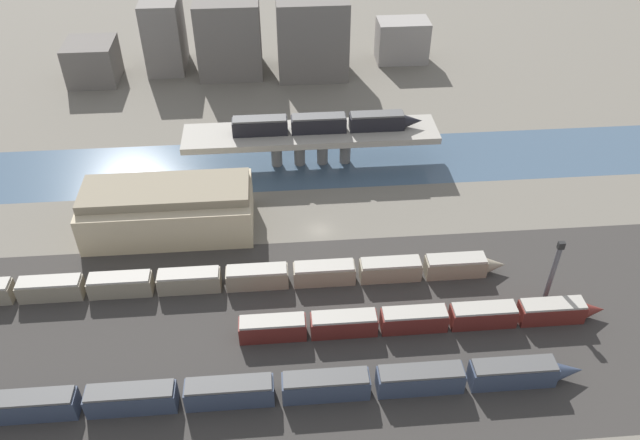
{
  "coord_description": "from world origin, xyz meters",
  "views": [
    {
      "loc": [
        -7.01,
        -87.23,
        72.29
      ],
      "look_at": [
        0.0,
        -0.85,
        3.07
      ],
      "focal_mm": 35.0,
      "sensor_mm": 36.0,
      "label": 1
    }
  ],
  "objects": [
    {
      "name": "city_block_center",
      "position": [
        -17.75,
        68.32,
        9.71
      ],
      "size": [
        16.06,
        14.95,
        19.43
      ],
      "primitive_type": "cube",
      "color": "#605B56",
      "rests_on": "ground"
    },
    {
      "name": "train_yard_near",
      "position": [
        -20.03,
        -35.41,
        1.89
      ],
      "size": [
        107.07,
        3.05,
        3.85
      ],
      "color": "#2D384C",
      "rests_on": "ground"
    },
    {
      "name": "signal_tower",
      "position": [
        34.93,
        -19.57,
        5.77
      ],
      "size": [
        1.0,
        0.79,
        11.42
      ],
      "color": "#4C4C51",
      "rests_on": "ground"
    },
    {
      "name": "warehouse_building",
      "position": [
        -26.9,
        3.07,
        4.33
      ],
      "size": [
        29.79,
        14.08,
        9.1
      ],
      "color": "tan",
      "rests_on": "ground"
    },
    {
      "name": "bridge",
      "position": [
        0.0,
        22.31,
        6.41
      ],
      "size": [
        51.63,
        9.9,
        7.68
      ],
      "color": "gray",
      "rests_on": "ground"
    },
    {
      "name": "railbed_yard",
      "position": [
        0.0,
        -24.0,
        0.0
      ],
      "size": [
        280.0,
        42.0,
        0.01
      ],
      "primitive_type": "cube",
      "color": "#33302D",
      "rests_on": "ground"
    },
    {
      "name": "ground_plane",
      "position": [
        0.0,
        0.0,
        0.0
      ],
      "size": [
        400.0,
        400.0,
        0.0
      ],
      "primitive_type": "plane",
      "color": "#666056"
    },
    {
      "name": "city_block_right",
      "position": [
        3.38,
        65.78,
        10.04
      ],
      "size": [
        17.71,
        14.54,
        20.08
      ],
      "primitive_type": "cube",
      "color": "#605B56",
      "rests_on": "ground"
    },
    {
      "name": "train_on_bridge",
      "position": [
        3.1,
        22.31,
        9.37
      ],
      "size": [
        38.41,
        3.1,
        3.47
      ],
      "color": "black",
      "rests_on": "bridge"
    },
    {
      "name": "city_block_far_left",
      "position": [
        -52.59,
        65.66,
        5.07
      ],
      "size": [
        12.15,
        12.23,
        10.14
      ],
      "primitive_type": "cube",
      "color": "#605B56",
      "rests_on": "ground"
    },
    {
      "name": "city_block_far_right",
      "position": [
        28.04,
        71.46,
        5.52
      ],
      "size": [
        13.61,
        8.37,
        11.03
      ],
      "primitive_type": "cube",
      "color": "gray",
      "rests_on": "ground"
    },
    {
      "name": "train_yard_far",
      "position": [
        -15.39,
        -13.19,
        1.75
      ],
      "size": [
        90.24,
        3.07,
        3.57
      ],
      "color": "gray",
      "rests_on": "ground"
    },
    {
      "name": "river_water",
      "position": [
        0.0,
        22.31,
        0.0
      ],
      "size": [
        320.0,
        19.01,
        0.01
      ],
      "primitive_type": "cube",
      "color": "#3D5166",
      "rests_on": "ground"
    },
    {
      "name": "train_yard_mid",
      "position": [
        13.64,
        -24.41,
        1.75
      ],
      "size": [
        56.19,
        2.98,
        3.56
      ],
      "color": "#5B1E19",
      "rests_on": "ground"
    },
    {
      "name": "city_block_left",
      "position": [
        -34.72,
        72.47,
        9.22
      ],
      "size": [
        9.44,
        15.16,
        18.44
      ],
      "primitive_type": "cube",
      "color": "slate",
      "rests_on": "ground"
    }
  ]
}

